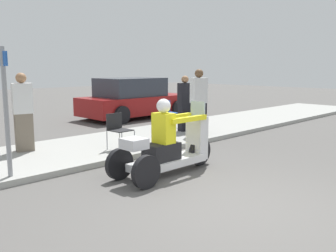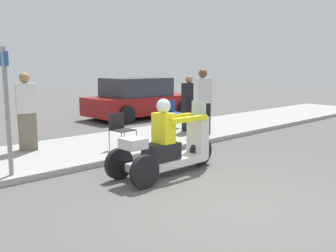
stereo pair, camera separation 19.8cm
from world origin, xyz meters
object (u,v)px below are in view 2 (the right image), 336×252
Objects in this scene: motorcycle_trike at (169,148)px; folding_chair_curbside at (120,127)px; spectator_with_child at (189,105)px; parked_car_lot_center at (140,99)px; street_sign at (7,107)px; spectator_near_curb at (202,103)px; folding_chair_set_back at (172,111)px; spectator_by_tree at (27,113)px.

motorcycle_trike is 2.85× the size of folding_chair_curbside.
spectator_with_child is 1.96× the size of folding_chair_curbside.
parked_car_lot_center reaches higher than motorcycle_trike.
spectator_with_child is at bearing 10.28° from street_sign.
parked_car_lot_center reaches higher than folding_chair_curbside.
spectator_with_child is 0.89× the size of spectator_near_curb.
folding_chair_set_back is 3.27m from parked_car_lot_center.
folding_chair_curbside and folding_chair_set_back have the same top height.
street_sign is at bearing 146.68° from motorcycle_trike.
spectator_with_child is 4.54m from spectator_by_tree.
spectator_near_curb is (3.06, 1.89, 0.49)m from motorcycle_trike.
parked_car_lot_center is at bearing 55.03° from motorcycle_trike.
parked_car_lot_center is (5.80, 3.17, -0.23)m from spectator_by_tree.
spectator_by_tree is at bearing -151.29° from parked_car_lot_center.
folding_chair_curbside is 3.38m from folding_chair_set_back.
spectator_with_child is 4.14m from parked_car_lot_center.
spectator_by_tree is at bearing -178.42° from folding_chair_set_back.
motorcycle_trike is 0.54× the size of parked_car_lot_center.
street_sign is at bearing -161.67° from folding_chair_set_back.
motorcycle_trike is at bearing -33.32° from street_sign.
spectator_by_tree is at bearing 162.29° from spectator_near_curb.
folding_chair_curbside is 2.74m from street_sign.
folding_chair_curbside is 1.00× the size of folding_chair_set_back.
spectator_with_child is 0.66m from spectator_near_curb.
spectator_with_child is (3.20, 2.53, 0.40)m from motorcycle_trike.
spectator_near_curb reaches higher than spectator_with_child.
parked_car_lot_center is at bearing 28.71° from spectator_by_tree.
spectator_by_tree reaches higher than parked_car_lot_center.
street_sign is at bearing -120.90° from spectator_by_tree.
parked_car_lot_center is (1.18, 3.05, 0.11)m from folding_chair_set_back.
street_sign reaches higher than spectator_near_curb.
motorcycle_trike is 1.96m from folding_chair_curbside.
street_sign is at bearing -176.18° from spectator_near_curb.
motorcycle_trike reaches higher than folding_chair_curbside.
spectator_near_curb reaches higher than spectator_by_tree.
folding_chair_curbside is 0.19× the size of parked_car_lot_center.
street_sign is at bearing -169.72° from spectator_with_child.
street_sign is at bearing -171.32° from folding_chair_curbside.
parked_car_lot_center reaches higher than folding_chair_set_back.
spectator_by_tree reaches higher than motorcycle_trike.
spectator_with_child is 0.37× the size of parked_car_lot_center.
street_sign is (-5.39, -0.36, 0.33)m from spectator_near_curb.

